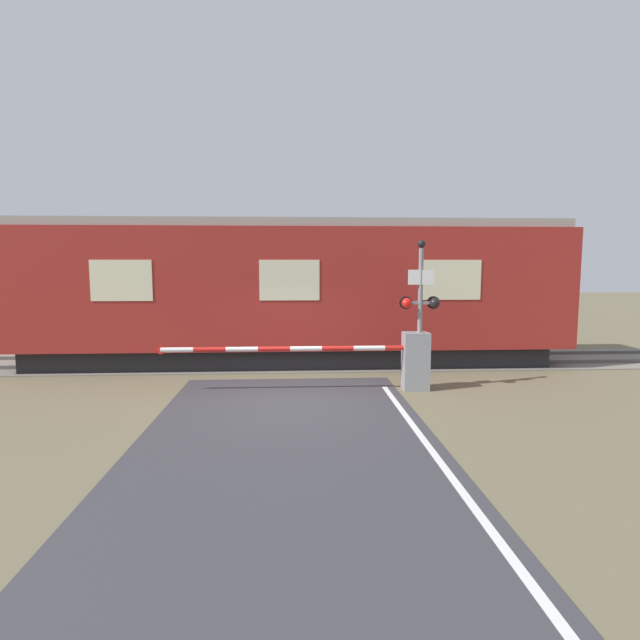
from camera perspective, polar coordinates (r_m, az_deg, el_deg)
ground_plane at (r=11.02m, az=-3.61°, el=-9.17°), size 80.00×80.00×0.00m
track_bed at (r=15.18m, az=-3.47°, el=-4.75°), size 36.00×3.20×0.13m
train at (r=14.92m, az=-3.46°, el=3.28°), size 15.97×3.18×4.20m
crossing_barrier at (r=11.88m, az=8.56°, el=-4.43°), size 6.31×0.44×1.36m
signal_post at (r=11.86m, az=11.39°, el=1.67°), size 0.96×0.26×3.51m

